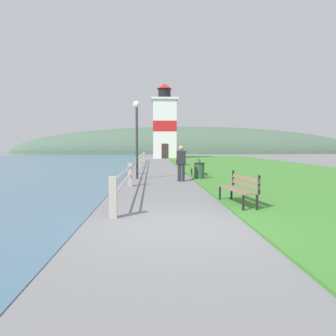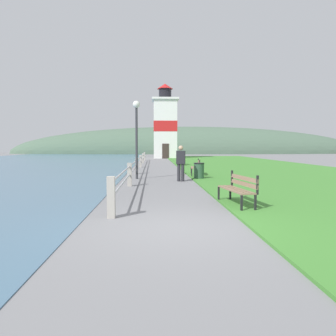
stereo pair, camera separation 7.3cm
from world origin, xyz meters
name	(u,v)px [view 1 (the left image)]	position (x,y,z in m)	size (l,w,h in m)	color
ground_plane	(177,228)	(0.00, 0.00, 0.00)	(160.00, 160.00, 0.00)	slate
grass_verge	(255,167)	(7.52, 18.45, 0.03)	(12.00, 55.34, 0.06)	#428433
seawall_railing	(139,162)	(-1.42, 16.18, 0.58)	(0.18, 30.54, 0.97)	#A8A399
park_bench_near	(240,187)	(1.94, 2.32, 0.54)	(0.71, 1.82, 0.94)	#846B51
park_bench_midway	(196,166)	(2.00, 11.67, 0.54)	(0.65, 1.86, 0.94)	#846B51
park_bench_far	(181,159)	(2.01, 21.48, 0.54)	(0.59, 1.93, 0.94)	#846B51
lighthouse	(164,125)	(1.25, 38.59, 4.50)	(3.59, 3.59, 10.17)	white
person_strolling	(181,162)	(0.88, 8.85, 0.92)	(0.45, 0.30, 1.70)	#28282D
trash_bin	(199,171)	(1.87, 9.66, 0.42)	(0.54, 0.54, 0.84)	#2D5138
lamp_post	(137,125)	(-1.27, 10.11, 2.74)	(0.36, 0.36, 3.96)	#333338
distant_hillside	(189,153)	(8.00, 66.90, 0.00)	(80.00, 16.00, 12.00)	#4C6651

